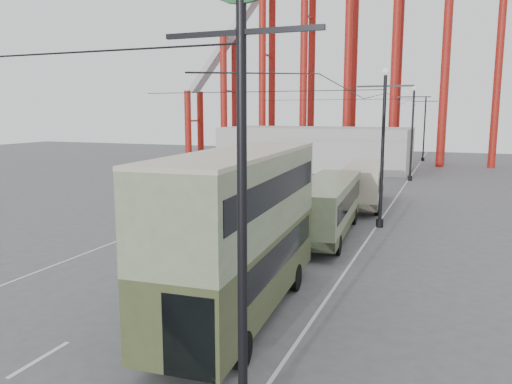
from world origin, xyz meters
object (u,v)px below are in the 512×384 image
at_px(single_decker_green, 327,205).
at_px(pedestrian, 245,236).
at_px(double_decker_bus, 241,225).
at_px(lamp_post_near, 241,56).
at_px(single_decker_cream, 364,183).

height_order(single_decker_green, pedestrian, single_decker_green).
height_order(double_decker_bus, pedestrian, double_decker_bus).
bearing_deg(lamp_post_near, single_decker_cream, 94.29).
xyz_separation_m(double_decker_bus, single_decker_green, (0.08, 11.94, -1.39)).
distance_m(lamp_post_near, single_decker_cream, 28.23).
height_order(lamp_post_near, pedestrian, lamp_post_near).
height_order(lamp_post_near, double_decker_bus, lamp_post_near).
bearing_deg(pedestrian, double_decker_bus, 113.60).
relative_size(single_decker_green, pedestrian, 6.85).
bearing_deg(double_decker_bus, single_decker_green, 85.88).
bearing_deg(single_decker_cream, pedestrian, -108.44).
xyz_separation_m(double_decker_bus, single_decker_cream, (0.48, 21.62, -1.41)).
bearing_deg(pedestrian, single_decker_cream, -101.80).
bearing_deg(pedestrian, lamp_post_near, 114.24).
distance_m(lamp_post_near, single_decker_green, 18.98).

